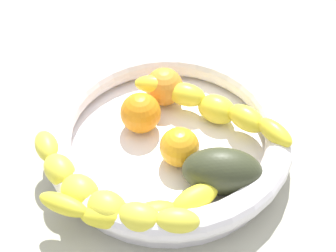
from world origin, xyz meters
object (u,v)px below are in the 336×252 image
(banana_draped_left, at_px, (151,205))
(orange_mid_right, at_px, (161,87))
(banana_draped_right, at_px, (98,194))
(orange_front, at_px, (141,113))
(banana_arching_top, at_px, (215,108))
(avocado_dark, at_px, (222,171))
(fruit_bowl, at_px, (168,137))
(orange_mid_left, at_px, (179,147))

(banana_draped_left, xyz_separation_m, orange_mid_right, (-0.02, -0.20, 0.00))
(banana_draped_right, distance_m, orange_front, 0.14)
(orange_mid_right, bearing_deg, banana_arching_top, 145.34)
(orange_front, relative_size, avocado_dark, 0.57)
(banana_draped_left, bearing_deg, banana_draped_right, -15.45)
(banana_draped_right, relative_size, orange_mid_right, 3.66)
(fruit_bowl, height_order, orange_front, orange_front)
(fruit_bowl, xyz_separation_m, orange_mid_right, (0.00, -0.08, 0.02))
(orange_front, relative_size, orange_mid_left, 1.08)
(orange_mid_left, bearing_deg, banana_draped_left, 64.77)
(fruit_bowl, relative_size, orange_mid_left, 6.40)
(banana_draped_left, relative_size, orange_mid_left, 4.98)
(avocado_dark, bearing_deg, fruit_bowl, -52.60)
(banana_draped_left, height_order, banana_arching_top, banana_arching_top)
(orange_mid_left, relative_size, avocado_dark, 0.53)
(banana_draped_right, xyz_separation_m, banana_arching_top, (-0.15, -0.13, 0.00))
(fruit_bowl, distance_m, orange_mid_right, 0.08)
(fruit_bowl, relative_size, avocado_dark, 3.36)
(banana_arching_top, bearing_deg, banana_draped_left, 58.04)
(fruit_bowl, xyz_separation_m, banana_draped_left, (0.03, 0.12, 0.01))
(orange_mid_right, distance_m, avocado_dark, 0.17)
(banana_draped_left, bearing_deg, orange_front, -87.07)
(avocado_dark, bearing_deg, banana_draped_left, 23.94)
(orange_front, bearing_deg, banana_draped_left, 92.93)
(avocado_dark, bearing_deg, orange_mid_right, -68.21)
(banana_arching_top, bearing_deg, orange_mid_right, -34.66)
(banana_arching_top, xyz_separation_m, orange_mid_right, (0.07, -0.05, -0.00))
(orange_front, xyz_separation_m, orange_mid_left, (-0.05, 0.06, -0.00))
(banana_draped_left, xyz_separation_m, banana_arching_top, (-0.09, -0.15, 0.01))
(banana_arching_top, height_order, avocado_dark, avocado_dark)
(banana_draped_right, xyz_separation_m, orange_front, (-0.05, -0.13, 0.00))
(fruit_bowl, xyz_separation_m, avocado_dark, (-0.06, 0.08, 0.02))
(banana_draped_right, bearing_deg, orange_mid_left, -146.40)
(orange_mid_left, relative_size, orange_mid_right, 0.94)
(orange_mid_left, bearing_deg, avocado_dark, 136.52)
(orange_mid_right, xyz_separation_m, avocado_dark, (-0.06, 0.16, 0.00))
(orange_mid_right, bearing_deg, fruit_bowl, 92.71)
(fruit_bowl, height_order, banana_arching_top, banana_arching_top)
(fruit_bowl, distance_m, banana_draped_right, 0.13)
(orange_front, distance_m, orange_mid_left, 0.08)
(banana_draped_right, bearing_deg, fruit_bowl, -131.50)
(banana_draped_right, distance_m, avocado_dark, 0.15)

